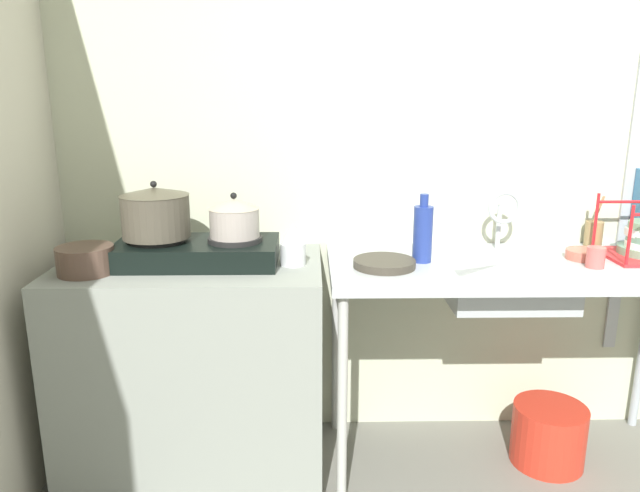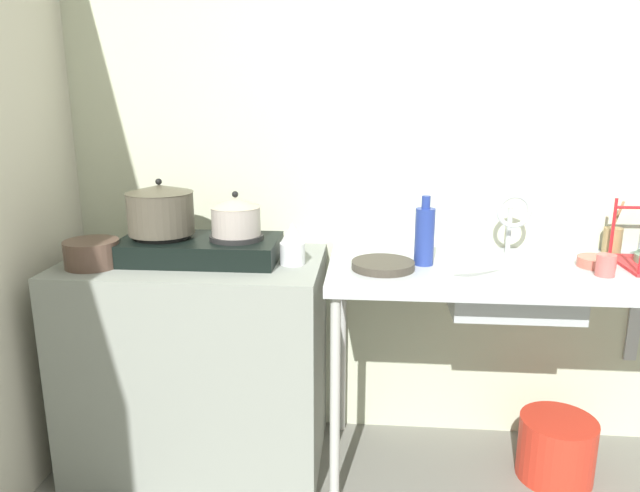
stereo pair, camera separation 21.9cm
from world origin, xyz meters
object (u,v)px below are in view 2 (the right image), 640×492
object	(u,v)px
pot_beside_stove	(92,253)
small_bowl_on_drainboard	(596,262)
frying_pan	(383,265)
bucket_on_floor	(556,448)
pot_on_right_burner	(236,216)
pot_on_left_burner	(160,209)
percolator	(292,244)
bottle_by_sink	(425,235)
sink_basin	(510,287)
faucet	(513,215)
stove	(200,248)
cup_by_rack	(606,265)
utensil_jar	(612,240)

from	to	relation	value
pot_beside_stove	small_bowl_on_drainboard	world-z (taller)	pot_beside_stove
pot_beside_stove	frying_pan	distance (m)	1.06
bucket_on_floor	pot_beside_stove	bearing A→B (deg)	-176.78
pot_on_right_burner	bucket_on_floor	distance (m)	1.53
pot_on_left_burner	pot_beside_stove	bearing A→B (deg)	-151.97
percolator	frying_pan	world-z (taller)	percolator
small_bowl_on_drainboard	bottle_by_sink	bearing A→B (deg)	-177.86
sink_basin	faucet	xyz separation A→B (m)	(0.03, 0.17, 0.24)
faucet	small_bowl_on_drainboard	world-z (taller)	faucet
stove	frying_pan	size ratio (longest dim) A/B	2.63
sink_basin	cup_by_rack	bearing A→B (deg)	-13.36
sink_basin	small_bowl_on_drainboard	size ratio (longest dim) A/B	3.31
small_bowl_on_drainboard	bottle_by_sink	world-z (taller)	bottle_by_sink
frying_pan	bottle_by_sink	world-z (taller)	bottle_by_sink
utensil_jar	frying_pan	bearing A→B (deg)	-161.81
pot_beside_stove	faucet	distance (m)	1.59
frying_pan	bottle_by_sink	size ratio (longest dim) A/B	0.88
sink_basin	faucet	bearing A→B (deg)	79.69
cup_by_rack	utensil_jar	bearing A→B (deg)	66.05
stove	small_bowl_on_drainboard	xyz separation A→B (m)	(1.47, 0.03, -0.03)
pot_beside_stove	utensil_jar	distance (m)	2.00
sink_basin	pot_on_right_burner	bearing A→B (deg)	179.49
cup_by_rack	small_bowl_on_drainboard	xyz separation A→B (m)	(0.01, 0.11, -0.02)
utensil_jar	pot_on_left_burner	bearing A→B (deg)	-172.31
pot_beside_stove	pot_on_right_burner	bearing A→B (deg)	13.15
stove	percolator	xyz separation A→B (m)	(0.36, -0.03, 0.03)
percolator	faucet	size ratio (longest dim) A/B	0.63
pot_on_left_burner	small_bowl_on_drainboard	world-z (taller)	pot_on_left_burner
frying_pan	bucket_on_floor	world-z (taller)	frying_pan
pot_on_left_burner	faucet	size ratio (longest dim) A/B	1.02
percolator	frying_pan	size ratio (longest dim) A/B	0.69
sink_basin	bottle_by_sink	distance (m)	0.37
frying_pan	small_bowl_on_drainboard	xyz separation A→B (m)	(0.78, 0.10, 0.00)
cup_by_rack	percolator	bearing A→B (deg)	177.20
cup_by_rack	bottle_by_sink	xyz separation A→B (m)	(-0.62, 0.09, 0.07)
utensil_jar	bucket_on_floor	xyz separation A→B (m)	(-0.22, -0.26, -0.78)
pot_on_left_burner	percolator	xyz separation A→B (m)	(0.50, -0.03, -0.12)
pot_on_left_burner	cup_by_rack	world-z (taller)	pot_on_left_burner
frying_pan	utensil_jar	distance (m)	0.96
sink_basin	faucet	world-z (taller)	faucet
pot_beside_stove	bucket_on_floor	world-z (taller)	pot_beside_stove
percolator	bottle_by_sink	world-z (taller)	bottle_by_sink
sink_basin	cup_by_rack	distance (m)	0.33
small_bowl_on_drainboard	pot_on_left_burner	bearing A→B (deg)	-178.82
faucet	cup_by_rack	world-z (taller)	faucet
stove	bottle_by_sink	bearing A→B (deg)	0.66
small_bowl_on_drainboard	utensil_jar	distance (m)	0.24
pot_on_right_burner	frying_pan	xyz separation A→B (m)	(0.55, -0.06, -0.16)
pot_on_right_burner	faucet	world-z (taller)	pot_on_right_burner
percolator	cup_by_rack	world-z (taller)	percolator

